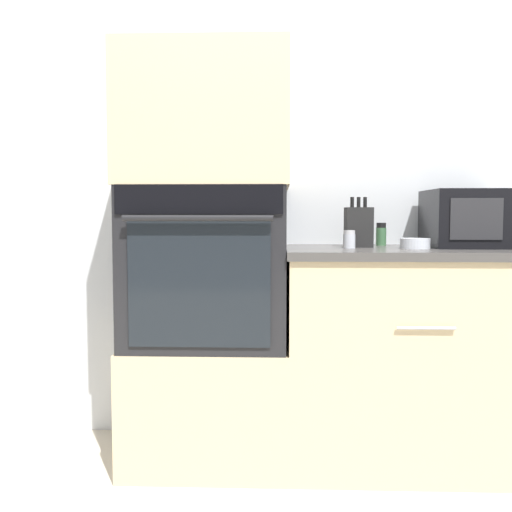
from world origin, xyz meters
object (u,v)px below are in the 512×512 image
wall_oven (208,265)px  condiment_jar_mid (349,239)px  microwave (467,219)px  bowl (415,243)px  condiment_jar_near (381,234)px  knife_block (358,227)px

wall_oven → condiment_jar_mid: (0.60, -0.03, 0.11)m
condiment_jar_mid → microwave: bearing=11.8°
microwave → bowl: size_ratio=3.01×
wall_oven → condiment_jar_near: (0.77, 0.20, 0.13)m
bowl → condiment_jar_mid: bearing=176.9°
bowl → wall_oven: bearing=177.4°
wall_oven → bowl: wall_oven is taller
condiment_jar_near → condiment_jar_mid: bearing=-126.8°
microwave → condiment_jar_near: microwave is taller
microwave → condiment_jar_mid: bearing=-168.2°
knife_block → condiment_jar_mid: knife_block is taller
condiment_jar_mid → bowl: bearing=-3.1°
knife_block → condiment_jar_near: 0.17m
microwave → condiment_jar_near: (-0.35, 0.12, -0.07)m
condiment_jar_near → bowl: bearing=-67.9°
bowl → condiment_jar_mid: (-0.27, 0.01, 0.02)m
condiment_jar_near → microwave: bearing=-19.0°
knife_block → microwave: bearing=-0.4°
wall_oven → microwave: wall_oven is taller
wall_oven → microwave: (1.12, 0.08, 0.20)m
wall_oven → microwave: bearing=4.3°
knife_block → condiment_jar_mid: (-0.05, -0.11, -0.05)m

